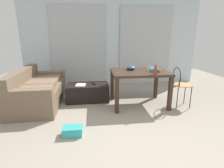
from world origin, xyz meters
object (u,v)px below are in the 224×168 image
Objects in this scene: coffee_table at (88,92)px; tv_remote_primary at (93,83)px; craft_table at (139,76)px; shoebox at (73,131)px; bowl at (131,68)px; scissors at (119,72)px; bottle_near at (156,70)px; couch at (38,91)px; magazine at (81,85)px; wire_chair at (180,82)px; book_stack at (154,69)px.

tv_remote_primary is at bearing 14.29° from coffee_table.
coffee_table is at bearing 160.60° from craft_table.
tv_remote_primary reaches higher than coffee_table.
bowl is at bearing 46.76° from shoebox.
scissors is at bearing -66.31° from tv_remote_primary.
bottle_near is 0.61m from bowl.
couch is at bearing 175.50° from bowl.
wire_chair is at bearing -7.47° from magazine.
couch is at bearing -176.13° from coffee_table.
wire_chair is at bearing -3.92° from scissors.
wire_chair is 4.39× the size of bowl.
craft_table is 1.38× the size of wire_chair.
tv_remote_primary is at bearing 25.66° from magazine.
shoebox is at bearing -86.09° from magazine.
scissors is at bearing -13.31° from couch.
magazine reaches higher than shoebox.
craft_table reaches higher than tv_remote_primary.
magazine is (-0.15, -0.07, 0.20)m from coffee_table.
couch is 2.09m from bowl.
couch is 1.65m from shoebox.
wire_chair is at bearing -39.62° from tv_remote_primary.
couch reaches higher than shoebox.
tv_remote_primary is 0.30m from magazine.
scissors is 0.80m from tv_remote_primary.
book_stack reaches higher than tv_remote_primary.
couch is at bearing 171.86° from craft_table.
tv_remote_primary is 0.64× the size of shoebox.
magazine is at bearing 171.38° from bowl.
craft_table is 0.26m from bowl.
magazine is at bearing 152.40° from scissors.
coffee_table is 1.48m from shoebox.
bowl is 1.17m from magazine.
bottle_near is 0.71m from scissors.
coffee_table is at bearing 29.92° from magazine.
coffee_table is at bearing 150.68° from bottle_near.
wire_chair is (2.98, -0.49, 0.23)m from couch.
book_stack is (0.43, -0.19, -0.01)m from bowl.
scissors is at bearing 176.08° from wire_chair.
couch is 7.39× the size of magazine.
bottle_near reaches higher than magazine.
couch is 1.22m from tv_remote_primary.
shoebox is (-0.85, -0.98, -0.68)m from scissors.
magazine is at bearing 165.67° from craft_table.
book_stack reaches higher than magazine.
bowl is (0.94, -0.23, 0.59)m from coffee_table.
book_stack is 2.87× the size of scissors.
scissors reaches higher than coffee_table.
magazine is at bearing -156.31° from coffee_table.
bowl is 0.79× the size of magazine.
tv_remote_primary and magazine have the same top height.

